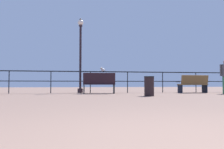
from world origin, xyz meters
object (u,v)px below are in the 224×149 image
Objects in this scene: bench_near_left at (99,82)px; bench_near_right at (193,83)px; trash_bin at (149,86)px; lamppost_center at (80,52)px; seagull_on_rail at (103,69)px.

bench_near_left is 1.03× the size of bench_near_right.
bench_near_right is 4.13m from trash_bin.
bench_near_left is 2.14m from lamppost_center.
bench_near_right is 4.74m from seagull_on_rail.
bench_near_left is at bearing -52.12° from lamppost_center.
seagull_on_rail reaches higher than bench_near_right.
bench_near_right is at bearing -10.90° from lamppost_center.
trash_bin is at bearing -67.48° from seagull_on_rail.
bench_near_left is 2.99m from trash_bin.
trash_bin is (1.35, -3.26, -0.83)m from seagull_on_rail.
lamppost_center is 11.25× the size of seagull_on_rail.
seagull_on_rail is at bearing 170.82° from bench_near_right.
seagull_on_rail is 0.47× the size of trash_bin.
seagull_on_rail is at bearing 70.32° from bench_near_left.
bench_near_left is at bearing -109.68° from seagull_on_rail.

